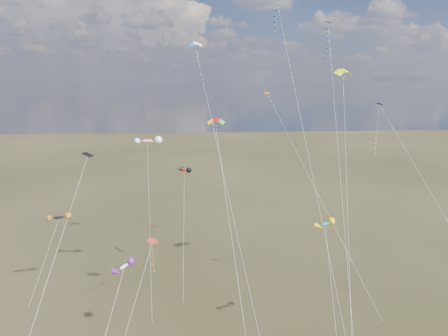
{
  "coord_description": "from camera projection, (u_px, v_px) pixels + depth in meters",
  "views": [
    {
      "loc": [
        -3.95,
        -34.35,
        30.72
      ],
      "look_at": [
        0.0,
        18.0,
        19.0
      ],
      "focal_mm": 32.0,
      "sensor_mm": 36.0,
      "label": 1
    }
  ],
  "objects": [
    {
      "name": "novelty_redwhite_stripe",
      "position": [
        147.0,
        141.0,
        58.38
      ],
      "size": [
        3.54,
        13.02,
        22.51
      ],
      "color": "red",
      "rests_on": "ground"
    },
    {
      "name": "novelty_orange_black",
      "position": [
        184.0,
        170.0,
        62.38
      ],
      "size": [
        2.4,
        11.95,
        17.36
      ],
      "color": "#EE4514",
      "rests_on": "ground"
    },
    {
      "name": "diamond_black_high",
      "position": [
        329.0,
        59.0,
        57.98
      ],
      "size": [
        6.92,
        34.88,
        39.25
      ],
      "color": "black",
      "rests_on": "ground"
    },
    {
      "name": "novelty_black_orange",
      "position": [
        58.0,
        218.0,
        58.29
      ],
      "size": [
        4.63,
        7.33,
        11.48
      ],
      "color": "black",
      "rests_on": "ground"
    },
    {
      "name": "diamond_navy_right",
      "position": [
        384.0,
        140.0,
        51.23
      ],
      "size": [
        10.67,
        21.81,
        27.77
      ],
      "color": "#0B1251",
      "rests_on": "ground"
    },
    {
      "name": "novelty_blue_yellow",
      "position": [
        326.0,
        225.0,
        45.6
      ],
      "size": [
        2.54,
        9.97,
        14.99
      ],
      "color": "blue",
      "rests_on": "ground"
    },
    {
      "name": "novelty_white_purple",
      "position": [
        124.0,
        268.0,
        37.24
      ],
      "size": [
        4.65,
        12.33,
        13.99
      ],
      "color": "white",
      "rests_on": "ground"
    },
    {
      "name": "diamond_black_mid",
      "position": [
        62.0,
        233.0,
        36.52
      ],
      "size": [
        5.9,
        19.3,
        23.5
      ],
      "color": "black",
      "rests_on": "ground"
    },
    {
      "name": "parafoil_tricolor",
      "position": [
        216.0,
        122.0,
        47.02
      ],
      "size": [
        3.89,
        18.37,
        26.51
      ],
      "color": "yellow",
      "rests_on": "ground"
    },
    {
      "name": "diamond_navy_tall",
      "position": [
        281.0,
        39.0,
        54.59
      ],
      "size": [
        5.7,
        22.21,
        41.89
      ],
      "color": "#12114B",
      "rests_on": "ground"
    },
    {
      "name": "parafoil_blue_white",
      "position": [
        196.0,
        46.0,
        62.76
      ],
      "size": [
        8.02,
        31.67,
        36.78
      ],
      "color": "blue",
      "rests_on": "ground"
    },
    {
      "name": "diamond_red_low",
      "position": [
        151.0,
        262.0,
        44.85
      ],
      "size": [
        4.92,
        8.91,
        13.13
      ],
      "color": "#A92C16",
      "rests_on": "ground"
    },
    {
      "name": "parafoil_yellow",
      "position": [
        344.0,
        71.0,
        54.85
      ],
      "size": [
        6.71,
        23.02,
        32.59
      ],
      "color": "#D5D00B",
      "rests_on": "ground"
    },
    {
      "name": "diamond_orange_center",
      "position": [
        299.0,
        155.0,
        59.87
      ],
      "size": [
        12.64,
        20.69,
        28.69
      ],
      "color": "#E25002",
      "rests_on": "ground"
    }
  ]
}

